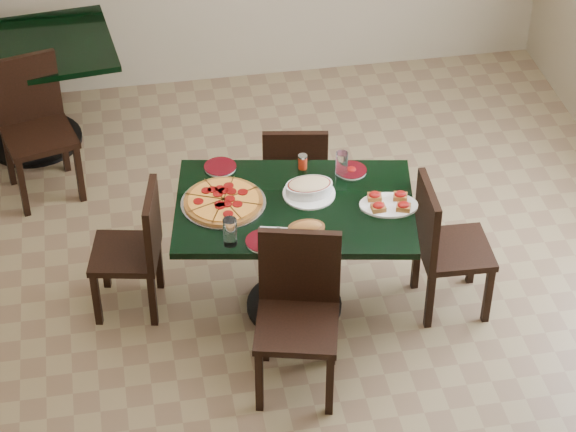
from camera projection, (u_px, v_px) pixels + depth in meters
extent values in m
plane|color=#756443|center=(269.00, 329.00, 6.35)|extent=(5.50, 5.50, 0.00)
cube|color=black|center=(295.00, 207.00, 6.04)|extent=(1.41, 1.04, 0.04)
cylinder|color=black|center=(294.00, 260.00, 6.28)|extent=(0.11, 0.11, 0.71)
cylinder|color=black|center=(294.00, 305.00, 6.49)|extent=(0.55, 0.55, 0.03)
cube|color=black|center=(20.00, 50.00, 7.37)|extent=(1.29, 1.00, 0.04)
cylinder|color=black|center=(28.00, 98.00, 7.60)|extent=(0.13, 0.13, 0.71)
cylinder|color=black|center=(35.00, 139.00, 7.81)|extent=(0.66, 0.66, 0.03)
cube|color=black|center=(295.00, 175.00, 6.85)|extent=(0.44, 0.44, 0.04)
cube|color=black|center=(295.00, 162.00, 6.58)|extent=(0.38, 0.10, 0.41)
cube|color=black|center=(319.00, 186.00, 7.10)|extent=(0.05, 0.05, 0.37)
cube|color=black|center=(321.00, 218.00, 6.85)|extent=(0.05, 0.05, 0.37)
cube|color=black|center=(269.00, 187.00, 7.10)|extent=(0.05, 0.05, 0.37)
cube|color=black|center=(269.00, 218.00, 6.85)|extent=(0.05, 0.05, 0.37)
cube|color=black|center=(297.00, 326.00, 5.75)|extent=(0.51, 0.51, 0.04)
cube|color=black|center=(300.00, 266.00, 5.74)|extent=(0.42, 0.14, 0.45)
cube|color=black|center=(259.00, 381.00, 5.76)|extent=(0.05, 0.05, 0.41)
cube|color=black|center=(265.00, 332.00, 6.04)|extent=(0.05, 0.05, 0.41)
cube|color=black|center=(330.00, 385.00, 5.74)|extent=(0.05, 0.05, 0.41)
cube|color=black|center=(333.00, 335.00, 6.02)|extent=(0.05, 0.05, 0.41)
cube|color=black|center=(455.00, 250.00, 6.27)|extent=(0.41, 0.41, 0.04)
cube|color=black|center=(427.00, 220.00, 6.11)|extent=(0.06, 0.40, 0.42)
cube|color=black|center=(488.00, 295.00, 6.29)|extent=(0.04, 0.04, 0.38)
cube|color=black|center=(430.00, 300.00, 6.25)|extent=(0.04, 0.04, 0.38)
cube|color=black|center=(472.00, 257.00, 6.55)|extent=(0.04, 0.04, 0.38)
cube|color=black|center=(416.00, 262.00, 6.52)|extent=(0.04, 0.04, 0.38)
cube|color=black|center=(125.00, 254.00, 6.28)|extent=(0.44, 0.44, 0.04)
cube|color=black|center=(152.00, 223.00, 6.14)|extent=(0.11, 0.38, 0.40)
cube|color=black|center=(105.00, 262.00, 6.53)|extent=(0.05, 0.05, 0.36)
cube|color=black|center=(159.00, 263.00, 6.52)|extent=(0.05, 0.05, 0.36)
cube|color=black|center=(97.00, 299.00, 6.28)|extent=(0.05, 0.05, 0.36)
cube|color=black|center=(153.00, 300.00, 6.27)|extent=(0.05, 0.05, 0.36)
cube|color=black|center=(39.00, 136.00, 7.09)|extent=(0.52, 0.52, 0.04)
cube|color=black|center=(26.00, 88.00, 7.08)|extent=(0.42, 0.15, 0.46)
cube|color=black|center=(23.00, 188.00, 7.04)|extent=(0.05, 0.05, 0.42)
cube|color=black|center=(9.00, 158.00, 7.31)|extent=(0.05, 0.05, 0.42)
cube|color=black|center=(79.00, 174.00, 7.16)|extent=(0.05, 0.05, 0.42)
cube|color=black|center=(64.00, 144.00, 7.43)|extent=(0.05, 0.05, 0.42)
cylinder|color=#B8B8BF|center=(223.00, 203.00, 6.03)|extent=(0.46, 0.46, 0.01)
cylinder|color=brown|center=(223.00, 201.00, 6.02)|extent=(0.43, 0.43, 0.02)
cylinder|color=orange|center=(223.00, 200.00, 6.01)|extent=(0.38, 0.38, 0.01)
cylinder|color=white|center=(309.00, 194.00, 6.10)|extent=(0.29, 0.29, 0.01)
ellipsoid|color=beige|center=(309.00, 184.00, 6.06)|extent=(0.24, 0.16, 0.04)
ellipsoid|color=#B67932|center=(306.00, 228.00, 5.79)|extent=(0.17, 0.09, 0.07)
cylinder|color=white|center=(264.00, 242.00, 5.77)|extent=(0.19, 0.19, 0.01)
cylinder|color=#3B0409|center=(264.00, 241.00, 5.77)|extent=(0.19, 0.19, 0.00)
cylinder|color=white|center=(351.00, 171.00, 6.26)|extent=(0.17, 0.17, 0.01)
cylinder|color=#3B0409|center=(351.00, 170.00, 6.26)|extent=(0.17, 0.17, 0.00)
ellipsoid|color=#A41308|center=(351.00, 169.00, 6.26)|extent=(0.05, 0.05, 0.02)
cylinder|color=white|center=(220.00, 167.00, 6.29)|extent=(0.18, 0.18, 0.01)
cylinder|color=#3B0409|center=(220.00, 166.00, 6.28)|extent=(0.18, 0.18, 0.00)
cube|color=silver|center=(274.00, 236.00, 5.81)|extent=(0.19, 0.19, 0.00)
cube|color=#B8B8BF|center=(277.00, 235.00, 5.81)|extent=(0.05, 0.14, 0.00)
cylinder|color=white|center=(342.00, 164.00, 6.20)|extent=(0.07, 0.07, 0.15)
cylinder|color=white|center=(230.00, 232.00, 5.72)|extent=(0.07, 0.07, 0.16)
cylinder|color=red|center=(303.00, 162.00, 6.27)|extent=(0.05, 0.05, 0.08)
cylinder|color=#B8B8BF|center=(303.00, 156.00, 6.24)|extent=(0.05, 0.05, 0.01)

